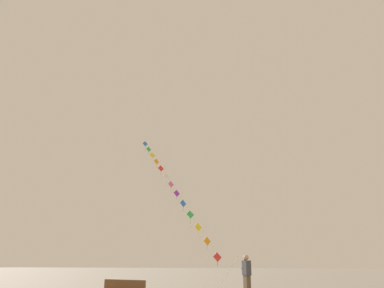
% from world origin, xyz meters
% --- Properties ---
extents(kite_train, '(10.01, 13.28, 11.89)m').
position_xyz_m(kite_train, '(-8.13, 23.47, 6.28)').
color(kite_train, brown).
rests_on(kite_train, ground_plane).
extents(kite_flyer, '(0.49, 0.59, 1.71)m').
position_xyz_m(kite_flyer, '(-2.45, 15.55, 0.90)').
color(kite_flyer, brown).
rests_on(kite_flyer, ground_plane).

